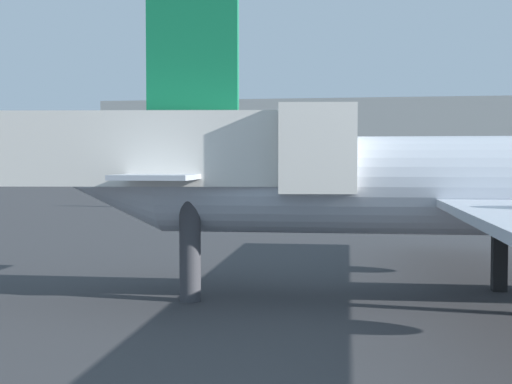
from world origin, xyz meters
TOP-DOWN VIEW (x-y plane):
  - airplane_far_left at (0.90, 56.78)m, footprint 26.67×21.39m
  - jet_bridge at (-9.00, 12.27)m, footprint 22.77×5.20m
  - terminal_building at (-8.48, 122.64)m, footprint 75.14×18.91m

SIDE VIEW (x-z plane):
  - airplane_far_left at x=0.90m, z-range -1.19..7.05m
  - jet_bridge at x=-9.00m, z-range 1.67..8.04m
  - terminal_building at x=-8.48m, z-range 0.00..15.08m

